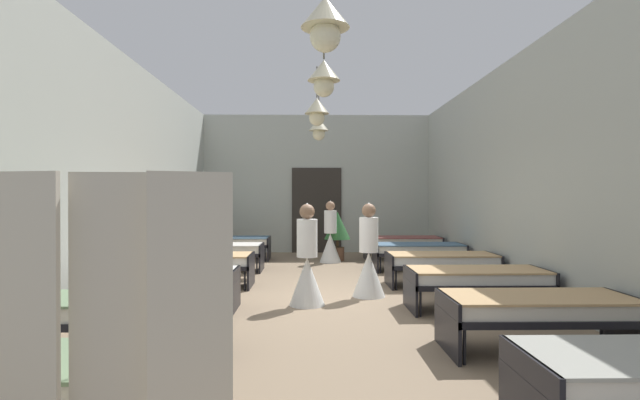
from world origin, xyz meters
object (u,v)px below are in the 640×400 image
(bed_right_row_1, at_px, (538,309))
(potted_plant, at_px, (337,229))
(bed_left_row_1, at_px, (113,311))
(bed_right_row_2, at_px, (477,278))
(bed_right_row_3, at_px, (441,261))
(nurse_near_aisle, at_px, (330,240))
(bed_left_row_3, at_px, (198,262))
(bed_left_row_2, at_px, (167,280))
(bed_left_row_5, at_px, (232,242))
(bed_right_row_4, at_px, (419,250))
(nurse_mid_aisle, at_px, (369,263))
(bed_left_row_4, at_px, (218,250))
(privacy_screen, at_px, (109,339))
(bed_right_row_5, at_px, (402,242))
(nurse_far_aisle, at_px, (307,269))

(bed_right_row_1, xyz_separation_m, potted_plant, (-1.65, 6.95, 0.35))
(bed_left_row_1, relative_size, bed_right_row_2, 1.00)
(bed_right_row_1, distance_m, bed_right_row_3, 3.57)
(nurse_near_aisle, bearing_deg, potted_plant, -23.51)
(bed_right_row_1, bearing_deg, potted_plant, 103.36)
(nurse_near_aisle, height_order, potted_plant, nurse_near_aisle)
(bed_right_row_2, xyz_separation_m, bed_left_row_3, (-4.28, 1.78, 0.00))
(bed_left_row_2, relative_size, bed_right_row_2, 1.00)
(bed_left_row_3, xyz_separation_m, bed_left_row_5, (0.00, 3.57, 0.00))
(bed_left_row_1, relative_size, bed_right_row_4, 1.00)
(bed_left_row_5, bearing_deg, nurse_mid_aisle, -56.78)
(bed_left_row_3, relative_size, nurse_near_aisle, 1.28)
(nurse_mid_aisle, bearing_deg, bed_left_row_4, 158.26)
(bed_left_row_5, relative_size, privacy_screen, 1.12)
(bed_left_row_5, height_order, bed_right_row_5, same)
(bed_right_row_2, relative_size, bed_left_row_3, 1.00)
(bed_right_row_2, relative_size, potted_plant, 1.57)
(bed_left_row_5, distance_m, nurse_mid_aisle, 5.28)
(potted_plant, bearing_deg, nurse_mid_aisle, -86.49)
(bed_right_row_5, distance_m, privacy_screen, 10.05)
(bed_left_row_4, height_order, nurse_far_aisle, nurse_far_aisle)
(bed_left_row_1, distance_m, bed_right_row_5, 8.32)
(bed_left_row_1, relative_size, nurse_near_aisle, 1.28)
(bed_right_row_1, height_order, bed_right_row_3, same)
(bed_left_row_3, distance_m, bed_right_row_4, 4.64)
(bed_right_row_4, height_order, nurse_mid_aisle, nurse_mid_aisle)
(potted_plant, bearing_deg, bed_left_row_1, -110.74)
(bed_left_row_5, distance_m, potted_plant, 2.66)
(bed_right_row_4, height_order, potted_plant, potted_plant)
(bed_right_row_5, bearing_deg, nurse_near_aisle, -165.54)
(bed_right_row_4, distance_m, bed_left_row_5, 4.64)
(bed_right_row_1, height_order, privacy_screen, privacy_screen)
(bed_right_row_1, relative_size, bed_right_row_2, 1.00)
(nurse_mid_aisle, distance_m, nurse_far_aisle, 1.13)
(bed_left_row_2, bearing_deg, bed_right_row_1, -22.60)
(nurse_near_aisle, xyz_separation_m, privacy_screen, (-1.50, -9.00, 0.32))
(bed_left_row_2, distance_m, bed_left_row_5, 5.35)
(bed_right_row_3, relative_size, bed_left_row_5, 1.00)
(bed_right_row_2, height_order, bed_left_row_4, same)
(nurse_far_aisle, bearing_deg, bed_right_row_3, -78.15)
(bed_left_row_4, distance_m, privacy_screen, 7.76)
(bed_left_row_1, bearing_deg, nurse_near_aisle, 69.83)
(bed_left_row_5, height_order, potted_plant, potted_plant)
(bed_left_row_3, height_order, privacy_screen, privacy_screen)
(bed_left_row_1, bearing_deg, bed_right_row_5, 59.02)
(bed_right_row_1, distance_m, bed_left_row_2, 4.64)
(bed_left_row_2, distance_m, bed_right_row_2, 4.28)
(bed_right_row_3, height_order, nurse_near_aisle, nurse_near_aisle)
(bed_right_row_4, distance_m, potted_plant, 2.33)
(nurse_far_aisle, xyz_separation_m, privacy_screen, (-0.97, -4.47, 0.32))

